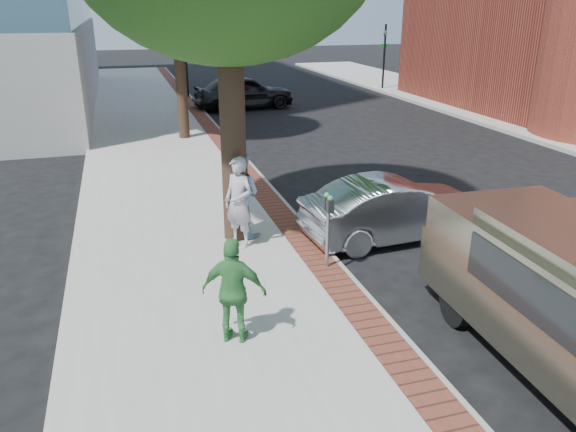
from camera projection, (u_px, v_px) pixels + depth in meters
name	position (u px, v px, depth m)	size (l,w,h in m)	color
ground	(288.00, 277.00, 10.67)	(120.00, 120.00, 0.00)	black
sidewalk	(168.00, 169.00, 17.41)	(5.00, 60.00, 0.15)	#9E9991
brick_strip	(238.00, 161.00, 17.97)	(0.60, 60.00, 0.01)	brown
curb	(248.00, 163.00, 18.10)	(0.10, 60.00, 0.15)	gray
signal_near	(186.00, 57.00, 29.83)	(0.70, 0.15, 3.80)	black
signal_far	(384.00, 52.00, 32.94)	(0.70, 0.15, 3.80)	black
parking_meter	(328.00, 215.00, 10.38)	(0.12, 0.32, 1.47)	gray
person_gray	(239.00, 202.00, 11.41)	(0.69, 0.45, 1.88)	#A3A3A8
person_officer	(240.00, 194.00, 11.96)	(0.90, 0.70, 1.86)	#86B0D0
person_green	(234.00, 291.00, 8.14)	(0.96, 0.40, 1.63)	#3F8B44
sedan_silver	(396.00, 209.00, 12.23)	(1.45, 4.16, 1.37)	#B4B7BC
bg_car	(244.00, 92.00, 27.56)	(1.95, 4.86, 1.66)	black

